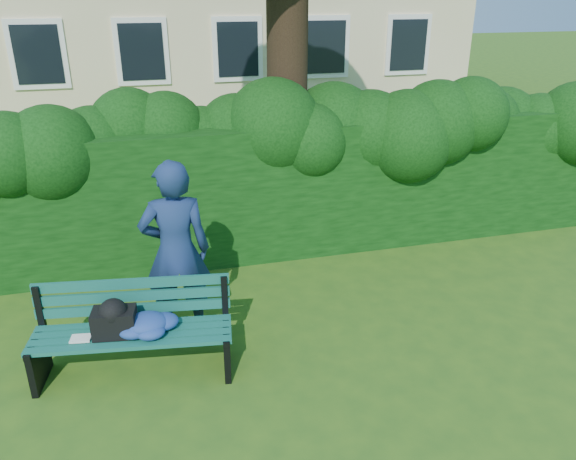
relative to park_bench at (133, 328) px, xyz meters
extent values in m
plane|color=#2D5618|center=(1.73, 0.25, -0.50)|extent=(80.00, 80.00, 0.00)
cube|color=white|center=(-1.87, 10.23, 1.50)|extent=(1.30, 0.08, 1.60)
cube|color=black|center=(-1.87, 10.19, 1.50)|extent=(1.05, 0.04, 1.35)
cube|color=white|center=(0.53, 10.23, 1.50)|extent=(1.30, 0.08, 1.60)
cube|color=black|center=(0.53, 10.19, 1.50)|extent=(1.05, 0.04, 1.35)
cube|color=white|center=(2.93, 10.23, 1.50)|extent=(1.30, 0.08, 1.60)
cube|color=black|center=(2.93, 10.19, 1.50)|extent=(1.05, 0.04, 1.35)
cube|color=white|center=(5.33, 10.23, 1.50)|extent=(1.30, 0.08, 1.60)
cube|color=black|center=(5.33, 10.19, 1.50)|extent=(1.05, 0.04, 1.35)
cube|color=white|center=(7.73, 10.23, 1.50)|extent=(1.30, 0.08, 1.60)
cube|color=black|center=(7.73, 10.19, 1.50)|extent=(1.05, 0.04, 1.35)
cube|color=black|center=(1.73, 2.45, 0.40)|extent=(10.00, 1.00, 1.80)
cylinder|color=black|center=(2.23, 2.70, 2.26)|extent=(0.54, 0.54, 5.52)
cube|color=#11574D|center=(-0.04, -0.22, -0.05)|extent=(1.84, 0.37, 0.04)
cube|color=#11574D|center=(-0.02, -0.10, -0.05)|extent=(1.84, 0.37, 0.04)
cube|color=#11574D|center=(-0.01, 0.02, -0.05)|extent=(1.84, 0.37, 0.04)
cube|color=#11574D|center=(0.01, 0.14, -0.05)|extent=(1.84, 0.37, 0.04)
cube|color=#11574D|center=(0.02, 0.22, 0.08)|extent=(1.83, 0.31, 0.10)
cube|color=#11574D|center=(0.02, 0.23, 0.21)|extent=(1.83, 0.31, 0.10)
cube|color=#11574D|center=(0.03, 0.24, 0.34)|extent=(1.83, 0.31, 0.10)
cube|color=black|center=(-0.88, 0.09, -0.28)|extent=(0.13, 0.50, 0.44)
cube|color=black|center=(-0.84, 0.35, 0.15)|extent=(0.07, 0.07, 0.45)
cube|color=black|center=(-0.88, 0.04, -0.06)|extent=(0.12, 0.42, 0.05)
cube|color=black|center=(0.85, -0.17, -0.28)|extent=(0.13, 0.50, 0.44)
cube|color=black|center=(0.88, 0.09, 0.15)|extent=(0.07, 0.07, 0.45)
cube|color=black|center=(0.84, -0.22, -0.06)|extent=(0.12, 0.42, 0.05)
cube|color=white|center=(-0.47, -0.02, -0.02)|extent=(0.20, 0.16, 0.02)
cube|color=black|center=(-0.16, -0.02, 0.10)|extent=(0.42, 0.30, 0.25)
imported|color=navy|center=(0.48, 0.56, 0.47)|extent=(0.71, 0.48, 1.93)
camera|label=1|loc=(0.23, -4.68, 2.91)|focal=35.00mm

